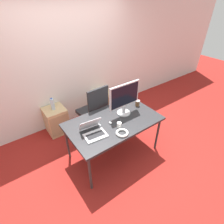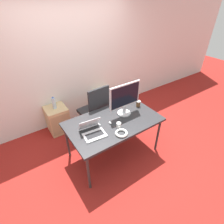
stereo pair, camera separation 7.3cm
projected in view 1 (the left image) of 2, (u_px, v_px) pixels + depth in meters
name	position (u px, v px, depth m)	size (l,w,h in m)	color
ground_plane	(113.00, 152.00, 3.31)	(14.00, 14.00, 0.00)	maroon
wall_back	(71.00, 63.00, 3.53)	(10.00, 0.05, 2.60)	silver
desk	(114.00, 123.00, 2.91)	(1.54, 0.90, 0.75)	#28282B
office_chair	(94.00, 115.00, 3.54)	(0.56, 0.57, 1.11)	#232326
cabinet_left	(56.00, 120.00, 3.65)	(0.41, 0.43, 0.56)	tan
cabinet_right	(103.00, 103.00, 4.23)	(0.41, 0.43, 0.56)	tan
water_bottle	(53.00, 104.00, 3.42)	(0.07, 0.07, 0.26)	silver
laptop_center	(94.00, 131.00, 2.59)	(0.35, 0.36, 0.22)	silver
monitor	(124.00, 98.00, 2.88)	(0.59, 0.23, 0.56)	#B7B7BC
mouse	(110.00, 123.00, 2.81)	(0.04, 0.06, 0.03)	silver
coffee_cup_white	(119.00, 125.00, 2.71)	(0.07, 0.07, 0.09)	white
coffee_cup_brown	(137.00, 103.00, 3.22)	(0.08, 0.08, 0.11)	brown
cable_coil	(122.00, 133.00, 2.61)	(0.19, 0.19, 0.04)	white
scissors	(97.00, 123.00, 2.82)	(0.06, 0.17, 0.01)	#B2B2B7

